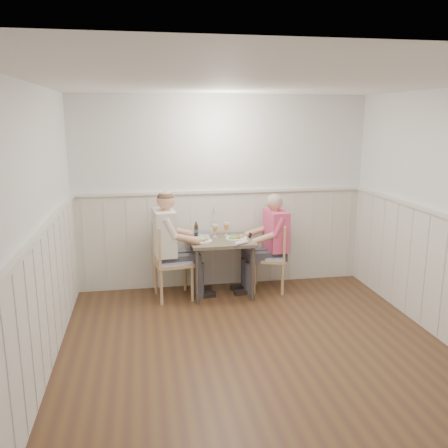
% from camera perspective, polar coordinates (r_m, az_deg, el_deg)
% --- Properties ---
extents(ground_plane, '(4.50, 4.50, 0.00)m').
position_cam_1_polar(ground_plane, '(4.79, 4.55, -16.11)').
color(ground_plane, '#4A2E1F').
extents(room_shell, '(4.04, 4.54, 2.60)m').
position_cam_1_polar(room_shell, '(4.27, 4.91, 2.05)').
color(room_shell, white).
rests_on(room_shell, ground).
extents(wainscot, '(4.00, 4.49, 1.34)m').
position_cam_1_polar(wainscot, '(5.12, 2.77, -5.68)').
color(wainscot, beige).
rests_on(wainscot, ground).
extents(dining_table, '(0.82, 0.70, 0.75)m').
position_cam_1_polar(dining_table, '(6.21, -0.32, -2.83)').
color(dining_table, brown).
rests_on(dining_table, ground).
extents(chair_right, '(0.55, 0.55, 0.93)m').
position_cam_1_polar(chair_right, '(6.43, 5.97, -3.63)').
color(chair_right, tan).
rests_on(chair_right, ground).
extents(chair_left, '(0.53, 0.53, 0.99)m').
position_cam_1_polar(chair_left, '(6.13, -6.70, -4.16)').
color(chair_left, tan).
rests_on(chair_left, ground).
extents(man_in_pink, '(0.64, 0.45, 1.34)m').
position_cam_1_polar(man_in_pink, '(6.43, 5.87, -3.07)').
color(man_in_pink, '#3F3F47').
rests_on(man_in_pink, ground).
extents(diner_cream, '(0.70, 0.48, 1.44)m').
position_cam_1_polar(diner_cream, '(6.11, -6.72, -3.55)').
color(diner_cream, '#3F3F47').
rests_on(diner_cream, ground).
extents(plate_man, '(0.28, 0.28, 0.07)m').
position_cam_1_polar(plate_man, '(6.19, 1.43, -1.62)').
color(plate_man, white).
rests_on(plate_man, dining_table).
extents(plate_diner, '(0.26, 0.26, 0.07)m').
position_cam_1_polar(plate_diner, '(6.06, -2.79, -1.96)').
color(plate_diner, white).
rests_on(plate_diner, dining_table).
extents(beer_glass_a, '(0.07, 0.07, 0.18)m').
position_cam_1_polar(beer_glass_a, '(6.35, 0.29, -0.34)').
color(beer_glass_a, silver).
rests_on(beer_glass_a, dining_table).
extents(beer_glass_b, '(0.07, 0.07, 0.17)m').
position_cam_1_polar(beer_glass_b, '(6.28, -1.09, -0.54)').
color(beer_glass_b, silver).
rests_on(beer_glass_b, dining_table).
extents(beer_bottle, '(0.06, 0.06, 0.20)m').
position_cam_1_polar(beer_bottle, '(6.32, -3.36, -0.71)').
color(beer_bottle, black).
rests_on(beer_bottle, dining_table).
extents(rolled_napkin, '(0.20, 0.16, 0.05)m').
position_cam_1_polar(rolled_napkin, '(5.92, 2.04, -2.28)').
color(rolled_napkin, white).
rests_on(rolled_napkin, dining_table).
extents(grass_vase, '(0.05, 0.05, 0.43)m').
position_cam_1_polar(grass_vase, '(6.37, -1.46, 0.36)').
color(grass_vase, silver).
rests_on(grass_vase, dining_table).
extents(gingham_mat, '(0.29, 0.25, 0.01)m').
position_cam_1_polar(gingham_mat, '(6.34, -2.92, -1.46)').
color(gingham_mat, '#4D5AA6').
rests_on(gingham_mat, dining_table).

